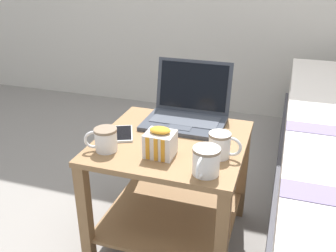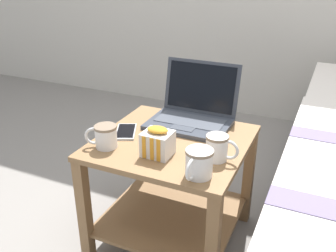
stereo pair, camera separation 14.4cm
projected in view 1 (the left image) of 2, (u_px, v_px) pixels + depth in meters
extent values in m
plane|color=gray|center=(171.00, 236.00, 1.72)|extent=(8.00, 8.00, 0.00)
cube|color=olive|center=(171.00, 142.00, 1.52)|extent=(0.59, 0.58, 0.02)
cube|color=olive|center=(171.00, 214.00, 1.67)|extent=(0.55, 0.54, 0.02)
cube|color=olive|center=(85.00, 217.00, 1.47)|extent=(0.04, 0.04, 0.47)
cube|color=olive|center=(221.00, 248.00, 1.32)|extent=(0.04, 0.04, 0.47)
cube|color=olive|center=(137.00, 156.00, 1.93)|extent=(0.04, 0.04, 0.47)
cube|color=olive|center=(242.00, 173.00, 1.78)|extent=(0.04, 0.04, 0.47)
cube|color=#333842|center=(184.00, 123.00, 1.64)|extent=(0.35, 0.24, 0.02)
cube|color=#424751|center=(185.00, 120.00, 1.66)|extent=(0.30, 0.13, 0.00)
cube|color=#424751|center=(180.00, 127.00, 1.58)|extent=(0.10, 0.05, 0.00)
cube|color=#333842|center=(193.00, 86.00, 1.72)|extent=(0.35, 0.06, 0.23)
cube|color=black|center=(193.00, 86.00, 1.71)|extent=(0.31, 0.05, 0.21)
cube|color=silver|center=(178.00, 97.00, 1.76)|extent=(0.04, 0.01, 0.03)
cube|color=orange|center=(173.00, 75.00, 1.74)|extent=(0.03, 0.01, 0.03)
cube|color=orange|center=(208.00, 93.00, 1.71)|extent=(0.04, 0.01, 0.05)
cube|color=black|center=(201.00, 75.00, 1.70)|extent=(0.04, 0.01, 0.03)
cylinder|color=white|center=(219.00, 145.00, 1.37)|extent=(0.08, 0.08, 0.10)
cylinder|color=#7F6B56|center=(220.00, 135.00, 1.35)|extent=(0.08, 0.08, 0.01)
cylinder|color=black|center=(220.00, 137.00, 1.36)|extent=(0.07, 0.07, 0.01)
torus|color=white|center=(232.00, 147.00, 1.35)|extent=(0.08, 0.02, 0.08)
cylinder|color=white|center=(206.00, 161.00, 1.26)|extent=(0.09, 0.09, 0.10)
cylinder|color=#7F6B56|center=(207.00, 149.00, 1.24)|extent=(0.10, 0.10, 0.01)
cylinder|color=black|center=(207.00, 152.00, 1.25)|extent=(0.08, 0.08, 0.01)
torus|color=white|center=(201.00, 168.00, 1.22)|extent=(0.02, 0.08, 0.08)
cylinder|color=white|center=(106.00, 140.00, 1.42)|extent=(0.08, 0.08, 0.09)
cylinder|color=#7F6B56|center=(105.00, 130.00, 1.40)|extent=(0.09, 0.09, 0.01)
cylinder|color=black|center=(105.00, 132.00, 1.40)|extent=(0.08, 0.08, 0.01)
torus|color=white|center=(93.00, 140.00, 1.41)|extent=(0.07, 0.04, 0.07)
cube|color=silver|center=(160.00, 144.00, 1.38)|extent=(0.11, 0.10, 0.09)
cube|color=orange|center=(147.00, 149.00, 1.35)|extent=(0.01, 0.00, 0.09)
cube|color=orange|center=(155.00, 150.00, 1.34)|extent=(0.01, 0.00, 0.09)
cube|color=orange|center=(163.00, 151.00, 1.33)|extent=(0.01, 0.00, 0.09)
ellipsoid|color=orange|center=(160.00, 130.00, 1.36)|extent=(0.08, 0.06, 0.02)
cube|color=#B7BABC|center=(123.00, 134.00, 1.56)|extent=(0.13, 0.17, 0.01)
cube|color=black|center=(123.00, 133.00, 1.56)|extent=(0.12, 0.15, 0.00)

